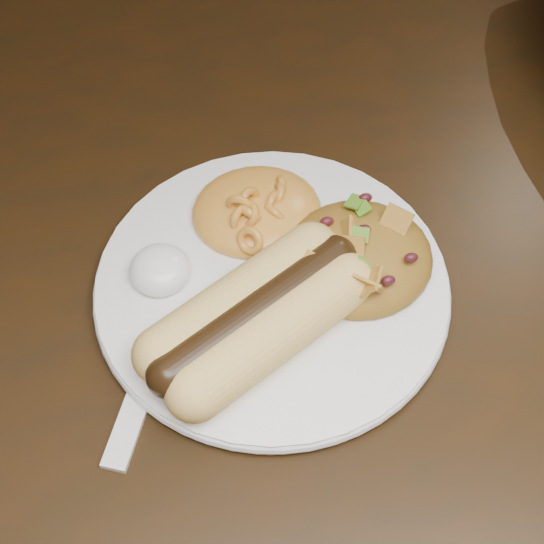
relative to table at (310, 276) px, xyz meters
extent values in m
plane|color=brown|center=(0.00, 0.00, -0.66)|extent=(4.00, 4.00, 0.00)
cube|color=black|center=(0.00, 0.00, 0.07)|extent=(1.60, 0.90, 0.04)
cylinder|color=white|center=(-0.04, -0.07, 0.10)|extent=(0.30, 0.30, 0.01)
cylinder|color=#FEE468|center=(-0.06, -0.12, 0.12)|extent=(0.12, 0.09, 0.04)
cylinder|color=#FEE468|center=(-0.06, -0.09, 0.12)|extent=(0.12, 0.09, 0.04)
cylinder|color=#35220E|center=(-0.06, -0.11, 0.13)|extent=(0.13, 0.09, 0.03)
ellipsoid|color=gold|center=(-0.04, -0.01, 0.12)|extent=(0.09, 0.08, 0.03)
ellipsoid|color=white|center=(-0.11, -0.05, 0.12)|extent=(0.05, 0.05, 0.02)
ellipsoid|color=#B7330C|center=(0.01, -0.07, 0.12)|extent=(0.10, 0.09, 0.04)
cube|color=white|center=(-0.14, -0.13, 0.09)|extent=(0.07, 0.13, 0.00)
camera|label=1|loc=(-0.10, -0.37, 0.54)|focal=55.00mm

